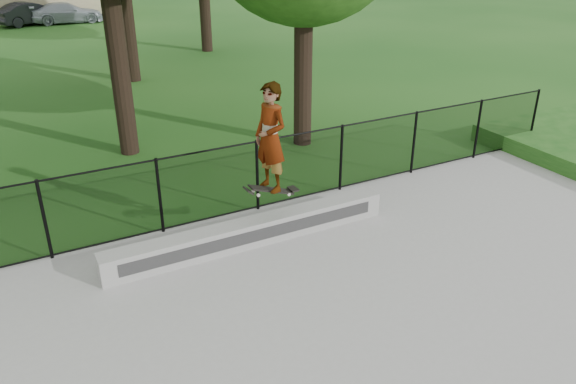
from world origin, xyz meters
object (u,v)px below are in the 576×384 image
at_px(car_b, 31,13).
at_px(grind_ledge, 251,232).
at_px(car_c, 67,13).
at_px(skater_airborne, 271,139).

bearing_deg(car_b, grind_ledge, 159.05).
bearing_deg(car_c, car_b, 82.62).
height_order(car_c, skater_airborne, skater_airborne).
distance_m(car_b, car_c, 1.99).
height_order(grind_ledge, car_b, car_b).
height_order(car_b, car_c, car_b).
relative_size(car_b, car_c, 0.94).
bearing_deg(skater_airborne, car_b, 92.05).
height_order(grind_ledge, car_c, car_c).
bearing_deg(skater_airborne, grind_ledge, 158.45).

